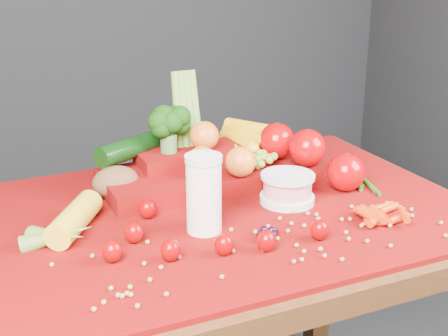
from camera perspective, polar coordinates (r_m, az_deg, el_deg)
name	(u,v)px	position (r m, az deg, el deg)	size (l,w,h in m)	color
table	(228,250)	(1.44, 0.33, -7.55)	(1.10, 0.80, 0.75)	#32170B
red_cloth	(228,210)	(1.40, 0.34, -3.88)	(1.05, 0.75, 0.01)	#6F0307
milk_glass	(204,191)	(1.26, -1.86, -2.11)	(0.08, 0.08, 0.16)	white
yogurt_bowl	(287,187)	(1.42, 5.82, -1.77)	(0.12, 0.12, 0.07)	silver
strawberry_scatter	(196,235)	(1.22, -2.54, -6.13)	(0.44, 0.28, 0.05)	#930200
dark_grape_cluster	(267,232)	(1.26, 3.94, -5.84)	(0.06, 0.05, 0.03)	black
soybean_scatter	(270,243)	(1.23, 4.27, -6.83)	(0.84, 0.24, 0.01)	#A88148
corn_ear	(63,231)	(1.28, -14.53, -5.57)	(0.25, 0.27, 0.06)	gold
potato	(116,182)	(1.46, -9.86, -1.27)	(0.11, 0.08, 0.08)	brown
baby_carrot_pile	(380,215)	(1.36, 14.11, -4.19)	(0.17, 0.17, 0.03)	#C43206
green_bean_pile	(361,183)	(1.56, 12.43, -1.37)	(0.14, 0.12, 0.01)	#215B14
produce_mound	(224,159)	(1.52, -0.01, 0.83)	(0.59, 0.38, 0.27)	#6F0307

